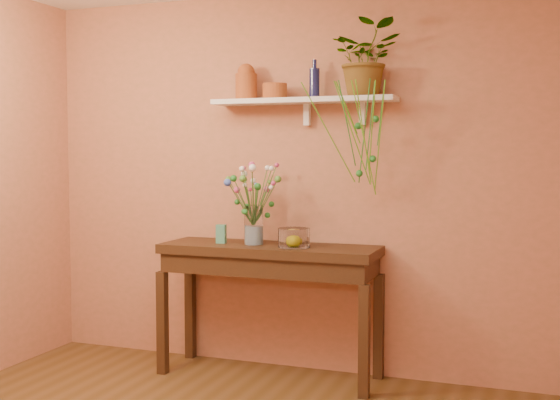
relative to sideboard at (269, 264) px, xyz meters
name	(u,v)px	position (x,y,z in m)	size (l,w,h in m)	color
room	(161,199)	(0.15, -1.74, 0.56)	(4.04, 4.04, 2.70)	brown
sideboard	(269,264)	(0.00, 0.00, 0.00)	(1.52, 0.49, 0.92)	#3D2512
wall_shelf	(304,101)	(0.21, 0.14, 1.13)	(1.30, 0.24, 0.19)	white
terracotta_jug	(246,82)	(-0.23, 0.14, 1.27)	(0.16, 0.16, 0.25)	#9B4F24
terracotta_pot	(275,91)	(0.00, 0.10, 1.20)	(0.17, 0.17, 0.10)	#9B4F24
blue_bottle	(314,82)	(0.27, 0.15, 1.26)	(0.09, 0.09, 0.26)	#171A48
spider_plant	(367,59)	(0.65, 0.13, 1.40)	(0.44, 0.39, 0.49)	#287A2A
plant_fronds	(363,136)	(0.66, -0.02, 0.88)	(0.55, 0.32, 0.74)	#287A2A
glass_vase	(254,228)	(-0.11, -0.01, 0.25)	(0.13, 0.13, 0.27)	white
bouquet	(251,186)	(-0.12, -0.03, 0.54)	(0.39, 0.39, 0.44)	#386B28
glass_bowl	(294,239)	(0.20, -0.06, 0.19)	(0.22, 0.22, 0.13)	white
lemon	(294,241)	(0.20, -0.07, 0.18)	(0.08, 0.08, 0.08)	yellow
carton	(221,234)	(-0.35, -0.03, 0.20)	(0.07, 0.05, 0.13)	#2D687E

